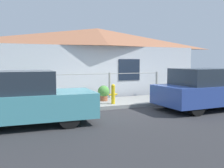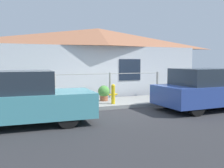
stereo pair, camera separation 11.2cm
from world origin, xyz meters
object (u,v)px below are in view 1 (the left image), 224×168
Objects in this scene: car_right at (205,89)px; potted_plant_by_fence at (20,95)px; potted_plant_near_hydrant at (104,92)px; car_left at (13,100)px; potted_plant_corner at (171,91)px; fire_hydrant at (113,94)px.

car_right is 6.82m from potted_plant_by_fence.
potted_plant_by_fence is at bearing 173.74° from potted_plant_near_hydrant.
potted_plant_corner is at bearing 21.73° from car_left.
fire_hydrant is at bearing -20.00° from potted_plant_by_fence.
fire_hydrant is 3.47m from potted_plant_by_fence.
fire_hydrant is (-2.98, 1.56, -0.20)m from car_right.
fire_hydrant is 1.21× the size of potted_plant_near_hydrant.
potted_plant_near_hydrant reaches higher than potted_plant_corner.
fire_hydrant is (3.52, 1.56, -0.20)m from car_left.
car_right is at bearing -38.12° from potted_plant_near_hydrant.
potted_plant_near_hydrant is at bearing 94.96° from fire_hydrant.
potted_plant_near_hydrant is 3.29m from potted_plant_corner.
car_left is 6.88× the size of potted_plant_near_hydrant.
car_left reaches higher than potted_plant_near_hydrant.
car_left is at bearing -145.20° from potted_plant_near_hydrant.
car_left reaches higher than potted_plant_by_fence.
potted_plant_near_hydrant reaches higher than potted_plant_by_fence.
potted_plant_near_hydrant is 1.46× the size of potted_plant_corner.
car_right reaches higher than potted_plant_by_fence.
car_left reaches higher than car_right.
car_right is at bearing 2.06° from car_left.
fire_hydrant is at bearing -85.04° from potted_plant_near_hydrant.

